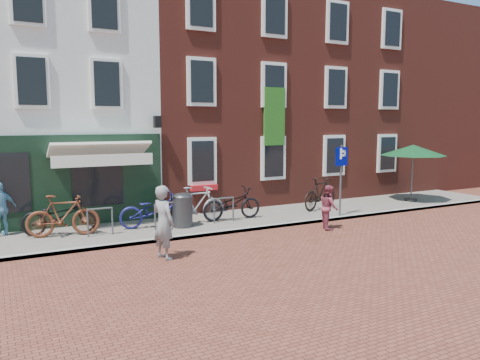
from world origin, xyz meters
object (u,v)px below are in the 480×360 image
cafe_person (1,209)px  bicycle_1 (63,216)px  bicycle_2 (153,210)px  parking_sign (341,168)px  boy (329,207)px  litter_bin (182,208)px  bicycle_5 (320,193)px  woman (163,222)px  bicycle_0 (59,216)px  bicycle_3 (197,205)px  bicycle_4 (232,204)px  parasol (413,148)px

cafe_person → bicycle_1: cafe_person is taller
cafe_person → bicycle_2: cafe_person is taller
parking_sign → boy: 2.08m
litter_bin → bicycle_5: (5.69, 0.34, 0.01)m
woman → bicycle_5: 7.88m
woman → bicycle_1: 3.74m
parking_sign → cafe_person: size_ratio=1.58×
bicycle_0 → woman: bearing=-136.2°
woman → bicycle_3: woman is taller
bicycle_1 → bicycle_3: size_ratio=1.00×
bicycle_0 → bicycle_5: size_ratio=1.03×
woman → bicycle_1: size_ratio=0.91×
bicycle_4 → bicycle_5: size_ratio=1.03×
bicycle_0 → bicycle_4: bearing=-81.7°
parking_sign → parasol: (4.69, 1.06, 0.53)m
litter_bin → bicycle_1: bearing=173.1°
woman → litter_bin: bearing=-49.6°
cafe_person → bicycle_5: size_ratio=0.78×
parking_sign → boy: parking_sign is taller
woman → cafe_person: size_ratio=1.17×
parking_sign → bicycle_0: bearing=169.8°
bicycle_0 → bicycle_5: bearing=-78.9°
bicycle_1 → bicycle_4: 5.37m
cafe_person → bicycle_2: size_ratio=0.75×
litter_bin → parking_sign: bearing=-9.7°
bicycle_3 → bicycle_5: (5.09, 0.08, 0.00)m
boy → bicycle_3: boy is taller
boy → bicycle_3: (-3.59, 2.31, 0.01)m
woman → boy: 5.78m
woman → bicycle_1: (-1.95, 3.18, -0.22)m
bicycle_1 → bicycle_3: 4.10m
bicycle_2 → litter_bin: bearing=-99.1°
litter_bin → parasol: bearing=0.6°
parasol → bicycle_1: size_ratio=1.31×
bicycle_1 → bicycle_4: bearing=-82.3°
woman → bicycle_3: (2.14, 3.02, -0.22)m
parasol → bicycle_0: bearing=177.6°
litter_bin → bicycle_0: litter_bin is taller
litter_bin → bicycle_1: bicycle_1 is taller
bicycle_0 → bicycle_2: (2.74, -0.40, 0.00)m
cafe_person → boy: bearing=131.3°
parasol → parking_sign: bearing=-167.3°
parking_sign → bicycle_5: (0.12, 1.29, -1.07)m
bicycle_0 → bicycle_1: size_ratio=1.03×
parking_sign → bicycle_2: bearing=169.0°
parking_sign → bicycle_0: (-9.15, 1.65, -1.14)m
woman → boy: (5.73, 0.71, -0.22)m
litter_bin → bicycle_5: 5.70m
bicycle_2 → bicycle_5: (6.53, 0.04, 0.06)m
parasol → woman: (-11.81, -2.87, -1.39)m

